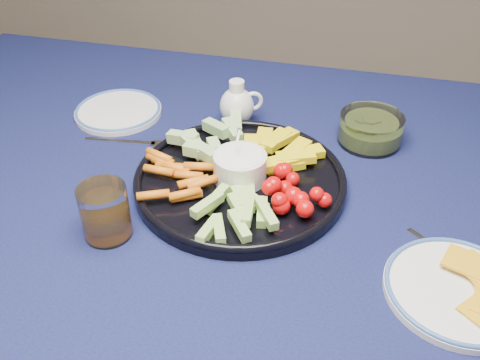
% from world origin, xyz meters
% --- Properties ---
extents(dining_table, '(1.67, 1.07, 0.75)m').
position_xyz_m(dining_table, '(0.00, 0.00, 0.66)').
color(dining_table, '#4E301A').
rests_on(dining_table, ground).
extents(crudite_platter, '(0.38, 0.38, 0.12)m').
position_xyz_m(crudite_platter, '(0.01, -0.00, 0.77)').
color(crudite_platter, black).
rests_on(crudite_platter, dining_table).
extents(creamer_pitcher, '(0.09, 0.07, 0.10)m').
position_xyz_m(creamer_pitcher, '(-0.04, 0.21, 0.79)').
color(creamer_pitcher, white).
rests_on(creamer_pitcher, dining_table).
extents(pickle_bowl, '(0.13, 0.13, 0.06)m').
position_xyz_m(pickle_bowl, '(0.23, 0.20, 0.77)').
color(pickle_bowl, silver).
rests_on(pickle_bowl, dining_table).
extents(cheese_plate, '(0.21, 0.21, 0.02)m').
position_xyz_m(cheese_plate, '(0.38, -0.18, 0.76)').
color(cheese_plate, white).
rests_on(cheese_plate, dining_table).
extents(juice_tumbler, '(0.08, 0.08, 0.09)m').
position_xyz_m(juice_tumbler, '(-0.16, -0.18, 0.79)').
color(juice_tumbler, silver).
rests_on(juice_tumbler, dining_table).
extents(fork_left, '(0.18, 0.04, 0.00)m').
position_xyz_m(fork_left, '(-0.23, 0.08, 0.75)').
color(fork_left, white).
rests_on(fork_left, dining_table).
extents(fork_right, '(0.14, 0.11, 0.00)m').
position_xyz_m(fork_right, '(0.39, -0.11, 0.75)').
color(fork_right, white).
rests_on(fork_right, dining_table).
extents(side_plate_extra, '(0.19, 0.19, 0.02)m').
position_xyz_m(side_plate_extra, '(-0.31, 0.18, 0.75)').
color(side_plate_extra, white).
rests_on(side_plate_extra, dining_table).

